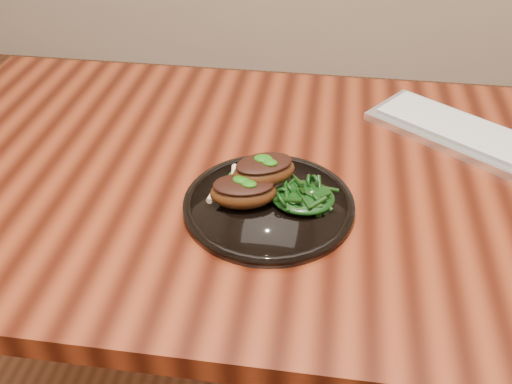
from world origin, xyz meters
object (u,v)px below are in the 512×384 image
plate (269,205)px  desk (332,215)px  greens_heap (303,194)px  lamb_chop_front (243,191)px  keyboard (493,145)px

plate → desk: bearing=44.2°
plate → greens_heap: 0.06m
lamb_chop_front → keyboard: (0.42, 0.24, -0.03)m
desk → plate: bearing=-135.8°
desk → greens_heap: 0.16m
desk → keyboard: 0.32m
greens_heap → keyboard: bearing=34.4°
plate → keyboard: 0.45m
desk → keyboard: keyboard is taller
plate → keyboard: size_ratio=0.58×
keyboard → lamb_chop_front: bearing=-150.4°
plate → lamb_chop_front: lamb_chop_front is taller
desk → greens_heap: bearing=-117.5°
desk → lamb_chop_front: lamb_chop_front is taller
plate → lamb_chop_front: bearing=-166.3°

